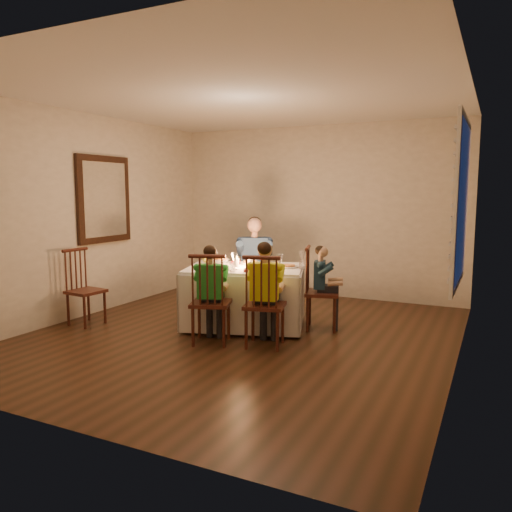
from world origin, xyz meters
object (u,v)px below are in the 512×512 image
at_px(child_yellow, 265,346).
at_px(chair_near_left, 211,343).
at_px(serving_bowl, 221,261).
at_px(child_green, 211,343).
at_px(chair_extra, 87,324).
at_px(dining_table, 245,284).
at_px(child_teal, 321,329).
at_px(chair_end, 321,329).
at_px(chair_near_right, 265,346).
at_px(adult, 255,311).
at_px(chair_adult, 255,311).

bearing_deg(child_yellow, chair_near_left, 2.04).
bearing_deg(serving_bowl, child_green, -66.29).
relative_size(chair_extra, child_green, 0.88).
relative_size(chair_extra, child_yellow, 0.84).
relative_size(dining_table, child_teal, 1.64).
distance_m(chair_extra, child_yellow, 2.31).
relative_size(chair_end, child_yellow, 0.89).
relative_size(chair_near_left, chair_near_right, 1.00).
height_order(adult, child_yellow, adult).
xyz_separation_m(chair_end, chair_extra, (-2.62, -1.06, 0.00)).
height_order(chair_near_right, serving_bowl, serving_bowl).
bearing_deg(child_green, dining_table, -111.01).
relative_size(chair_adult, adult, 0.77).
height_order(chair_extra, adult, adult).
distance_m(chair_near_right, child_yellow, 0.00).
bearing_deg(child_yellow, dining_table, -61.26).
distance_m(adult, child_teal, 1.20).
bearing_deg(child_teal, child_yellow, 143.91).
relative_size(dining_table, chair_extra, 1.75).
xyz_separation_m(chair_adult, chair_near_right, (0.78, -1.35, 0.00)).
height_order(chair_adult, chair_extra, chair_adult).
bearing_deg(adult, chair_end, -47.45).
bearing_deg(chair_adult, chair_near_left, -106.06).
relative_size(chair_adult, child_green, 0.93).
bearing_deg(chair_end, child_yellow, 143.91).
distance_m(dining_table, chair_adult, 0.93).
bearing_deg(chair_near_right, dining_table, -61.26).
bearing_deg(chair_adult, child_teal, -47.45).
xyz_separation_m(chair_end, child_yellow, (-0.32, -0.88, 0.00)).
relative_size(chair_near_left, child_green, 0.93).
height_order(chair_end, serving_bowl, serving_bowl).
height_order(chair_adult, chair_near_left, same).
bearing_deg(chair_adult, chair_end, -47.45).
bearing_deg(chair_end, chair_near_left, 123.58).
distance_m(adult, serving_bowl, 0.97).
relative_size(chair_adult, chair_near_left, 1.00).
distance_m(chair_adult, chair_extra, 2.15).
height_order(dining_table, child_green, dining_table).
xyz_separation_m(chair_extra, adult, (1.52, 1.53, 0.00)).
bearing_deg(adult, child_teal, -47.45).
bearing_deg(chair_end, chair_near_right, 143.91).
bearing_deg(serving_bowl, child_teal, 5.65).
distance_m(chair_adult, adult, 0.00).
distance_m(dining_table, child_yellow, 0.96).
distance_m(dining_table, chair_end, 1.05).
bearing_deg(adult, chair_near_left, -106.06).
height_order(chair_near_right, chair_extra, chair_near_right).
bearing_deg(child_yellow, chair_end, -123.32).
distance_m(child_green, child_yellow, 0.58).
height_order(chair_adult, serving_bowl, serving_bowl).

